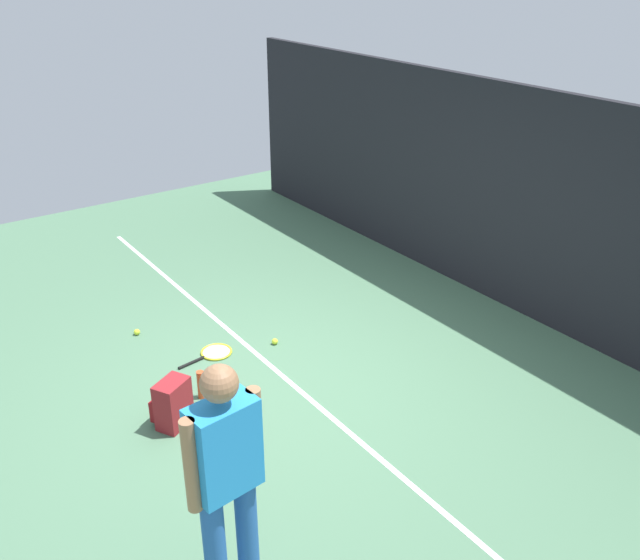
{
  "coord_description": "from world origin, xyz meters",
  "views": [
    {
      "loc": [
        4.58,
        -2.87,
        3.74
      ],
      "look_at": [
        0.0,
        0.4,
        1.0
      ],
      "focal_mm": 38.52,
      "sensor_mm": 36.0,
      "label": 1
    }
  ],
  "objects_px": {
    "tennis_racket": "(214,353)",
    "water_bottle": "(201,385)",
    "tennis_player": "(226,472)",
    "backpack": "(172,404)",
    "tennis_ball_near_player": "(137,332)",
    "tennis_ball_by_fence": "(275,341)"
  },
  "relations": [
    {
      "from": "tennis_racket",
      "to": "backpack",
      "type": "bearing_deg",
      "value": -142.51
    },
    {
      "from": "water_bottle",
      "to": "tennis_player",
      "type": "bearing_deg",
      "value": -21.12
    },
    {
      "from": "water_bottle",
      "to": "tennis_ball_near_player",
      "type": "bearing_deg",
      "value": -177.93
    },
    {
      "from": "tennis_ball_near_player",
      "to": "water_bottle",
      "type": "bearing_deg",
      "value": 2.07
    },
    {
      "from": "tennis_ball_by_fence",
      "to": "tennis_racket",
      "type": "bearing_deg",
      "value": -108.14
    },
    {
      "from": "tennis_ball_by_fence",
      "to": "water_bottle",
      "type": "xyz_separation_m",
      "value": [
        0.4,
        -1.05,
        0.11
      ]
    },
    {
      "from": "tennis_player",
      "to": "backpack",
      "type": "xyz_separation_m",
      "value": [
        -1.8,
        0.4,
        -0.76
      ]
    },
    {
      "from": "backpack",
      "to": "tennis_player",
      "type": "bearing_deg",
      "value": 49.14
    },
    {
      "from": "tennis_player",
      "to": "backpack",
      "type": "distance_m",
      "value": 1.99
    },
    {
      "from": "backpack",
      "to": "water_bottle",
      "type": "bearing_deg",
      "value": -178.81
    },
    {
      "from": "tennis_ball_near_player",
      "to": "tennis_ball_by_fence",
      "type": "bearing_deg",
      "value": 47.07
    },
    {
      "from": "tennis_racket",
      "to": "tennis_ball_by_fence",
      "type": "height_order",
      "value": "tennis_ball_by_fence"
    },
    {
      "from": "tennis_racket",
      "to": "water_bottle",
      "type": "xyz_separation_m",
      "value": [
        0.6,
        -0.44,
        0.13
      ]
    },
    {
      "from": "tennis_ball_near_player",
      "to": "tennis_racket",
      "type": "bearing_deg",
      "value": 30.8
    },
    {
      "from": "tennis_ball_by_fence",
      "to": "water_bottle",
      "type": "bearing_deg",
      "value": -68.86
    },
    {
      "from": "tennis_racket",
      "to": "water_bottle",
      "type": "distance_m",
      "value": 0.76
    },
    {
      "from": "tennis_racket",
      "to": "tennis_ball_near_player",
      "type": "bearing_deg",
      "value": 113.27
    },
    {
      "from": "tennis_player",
      "to": "tennis_racket",
      "type": "height_order",
      "value": "tennis_player"
    },
    {
      "from": "tennis_ball_near_player",
      "to": "tennis_ball_by_fence",
      "type": "height_order",
      "value": "same"
    },
    {
      "from": "tennis_player",
      "to": "water_bottle",
      "type": "relative_size",
      "value": 6.14
    },
    {
      "from": "tennis_player",
      "to": "tennis_ball_near_player",
      "type": "height_order",
      "value": "tennis_player"
    },
    {
      "from": "tennis_ball_by_fence",
      "to": "backpack",
      "type": "bearing_deg",
      "value": -66.52
    }
  ]
}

